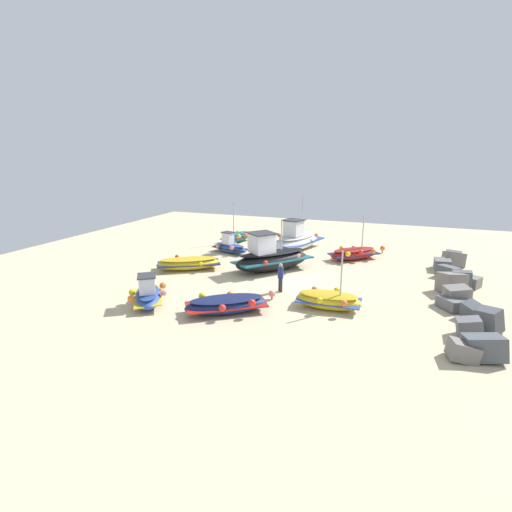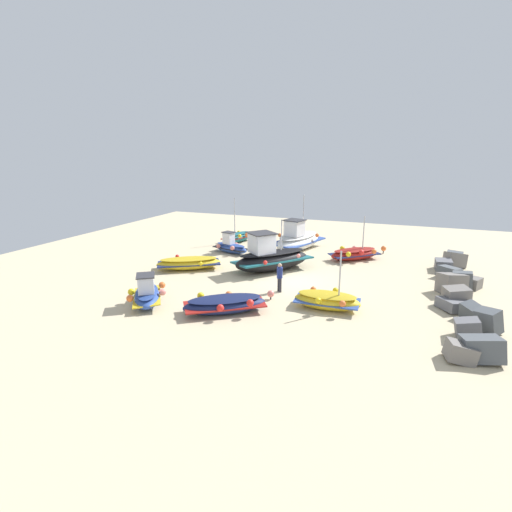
{
  "view_description": "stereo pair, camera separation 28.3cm",
  "coord_description": "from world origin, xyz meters",
  "px_view_note": "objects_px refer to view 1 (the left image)",
  "views": [
    {
      "loc": [
        22.44,
        6.19,
        7.56
      ],
      "look_at": [
        -1.44,
        -2.9,
        0.9
      ],
      "focal_mm": 28.13,
      "sensor_mm": 36.0,
      "label": 1
    },
    {
      "loc": [
        22.34,
        6.45,
        7.56
      ],
      "look_at": [
        -1.44,
        -2.9,
        0.9
      ],
      "focal_mm": 28.13,
      "sensor_mm": 36.0,
      "label": 2
    }
  ],
  "objects_px": {
    "fishing_boat_6": "(354,253)",
    "fishing_boat_8": "(236,237)",
    "fishing_boat_5": "(297,239)",
    "fishing_boat_0": "(271,258)",
    "fishing_boat_3": "(189,263)",
    "fishing_boat_1": "(230,246)",
    "fishing_boat_7": "(148,294)",
    "fishing_boat_4": "(328,300)",
    "person_walking": "(281,275)",
    "mooring_buoy_0": "(383,248)",
    "mooring_buoy_1": "(272,294)",
    "fishing_boat_2": "(226,304)"
  },
  "relations": [
    {
      "from": "fishing_boat_6",
      "to": "fishing_boat_8",
      "type": "xyz_separation_m",
      "value": [
        -2.24,
        -10.23,
        0.01
      ]
    },
    {
      "from": "fishing_boat_3",
      "to": "fishing_boat_7",
      "type": "relative_size",
      "value": 1.33
    },
    {
      "from": "fishing_boat_3",
      "to": "fishing_boat_4",
      "type": "bearing_deg",
      "value": 128.01
    },
    {
      "from": "fishing_boat_5",
      "to": "fishing_boat_8",
      "type": "relative_size",
      "value": 1.46
    },
    {
      "from": "fishing_boat_1",
      "to": "fishing_boat_7",
      "type": "distance_m",
      "value": 11.31
    },
    {
      "from": "fishing_boat_4",
      "to": "fishing_boat_7",
      "type": "distance_m",
      "value": 9.12
    },
    {
      "from": "mooring_buoy_1",
      "to": "fishing_boat_8",
      "type": "bearing_deg",
      "value": -148.83
    },
    {
      "from": "fishing_boat_4",
      "to": "fishing_boat_5",
      "type": "xyz_separation_m",
      "value": [
        -11.66,
        -4.78,
        0.34
      ]
    },
    {
      "from": "fishing_boat_1",
      "to": "fishing_boat_8",
      "type": "xyz_separation_m",
      "value": [
        -3.63,
        -1.03,
        -0.04
      ]
    },
    {
      "from": "fishing_boat_8",
      "to": "fishing_boat_4",
      "type": "bearing_deg",
      "value": -121.57
    },
    {
      "from": "fishing_boat_3",
      "to": "fishing_boat_1",
      "type": "bearing_deg",
      "value": -130.07
    },
    {
      "from": "fishing_boat_0",
      "to": "fishing_boat_5",
      "type": "relative_size",
      "value": 0.98
    },
    {
      "from": "fishing_boat_0",
      "to": "fishing_boat_5",
      "type": "distance_m",
      "value": 6.42
    },
    {
      "from": "fishing_boat_5",
      "to": "fishing_boat_2",
      "type": "bearing_deg",
      "value": 18.24
    },
    {
      "from": "fishing_boat_3",
      "to": "fishing_boat_0",
      "type": "bearing_deg",
      "value": 165.9
    },
    {
      "from": "fishing_boat_5",
      "to": "fishing_boat_3",
      "type": "bearing_deg",
      "value": -15.31
    },
    {
      "from": "fishing_boat_3",
      "to": "person_walking",
      "type": "relative_size",
      "value": 2.68
    },
    {
      "from": "fishing_boat_7",
      "to": "fishing_boat_8",
      "type": "distance_m",
      "value": 15.01
    },
    {
      "from": "fishing_boat_2",
      "to": "fishing_boat_4",
      "type": "bearing_deg",
      "value": 171.16
    },
    {
      "from": "mooring_buoy_0",
      "to": "fishing_boat_8",
      "type": "bearing_deg",
      "value": -88.01
    },
    {
      "from": "fishing_boat_1",
      "to": "fishing_boat_2",
      "type": "height_order",
      "value": "fishing_boat_1"
    },
    {
      "from": "fishing_boat_0",
      "to": "fishing_boat_4",
      "type": "distance_m",
      "value": 7.1
    },
    {
      "from": "fishing_boat_0",
      "to": "fishing_boat_6",
      "type": "height_order",
      "value": "fishing_boat_0"
    },
    {
      "from": "fishing_boat_5",
      "to": "fishing_boat_8",
      "type": "xyz_separation_m",
      "value": [
        -0.57,
        -5.53,
        -0.32
      ]
    },
    {
      "from": "fishing_boat_2",
      "to": "fishing_boat_0",
      "type": "bearing_deg",
      "value": -123.71
    },
    {
      "from": "fishing_boat_3",
      "to": "person_walking",
      "type": "height_order",
      "value": "person_walking"
    },
    {
      "from": "mooring_buoy_1",
      "to": "fishing_boat_3",
      "type": "bearing_deg",
      "value": -115.68
    },
    {
      "from": "fishing_boat_8",
      "to": "fishing_boat_7",
      "type": "bearing_deg",
      "value": -155.6
    },
    {
      "from": "fishing_boat_1",
      "to": "mooring_buoy_1",
      "type": "height_order",
      "value": "fishing_boat_1"
    },
    {
      "from": "fishing_boat_2",
      "to": "fishing_boat_5",
      "type": "bearing_deg",
      "value": -124.65
    },
    {
      "from": "fishing_boat_7",
      "to": "mooring_buoy_1",
      "type": "distance_m",
      "value": 6.39
    },
    {
      "from": "fishing_boat_8",
      "to": "mooring_buoy_0",
      "type": "relative_size",
      "value": 6.42
    },
    {
      "from": "fishing_boat_5",
      "to": "person_walking",
      "type": "height_order",
      "value": "fishing_boat_5"
    },
    {
      "from": "fishing_boat_8",
      "to": "person_walking",
      "type": "relative_size",
      "value": 2.34
    },
    {
      "from": "fishing_boat_2",
      "to": "mooring_buoy_0",
      "type": "bearing_deg",
      "value": -148.44
    },
    {
      "from": "fishing_boat_1",
      "to": "mooring_buoy_1",
      "type": "relative_size",
      "value": 6.39
    },
    {
      "from": "fishing_boat_1",
      "to": "fishing_boat_3",
      "type": "xyz_separation_m",
      "value": [
        5.08,
        -0.68,
        -0.08
      ]
    },
    {
      "from": "mooring_buoy_0",
      "to": "fishing_boat_0",
      "type": "bearing_deg",
      "value": -41.29
    },
    {
      "from": "fishing_boat_3",
      "to": "fishing_boat_4",
      "type": "height_order",
      "value": "fishing_boat_4"
    },
    {
      "from": "fishing_boat_5",
      "to": "person_walking",
      "type": "relative_size",
      "value": 3.42
    },
    {
      "from": "fishing_boat_7",
      "to": "person_walking",
      "type": "distance_m",
      "value": 7.13
    },
    {
      "from": "fishing_boat_2",
      "to": "fishing_boat_8",
      "type": "distance_m",
      "value": 15.64
    },
    {
      "from": "fishing_boat_1",
      "to": "fishing_boat_5",
      "type": "xyz_separation_m",
      "value": [
        -3.06,
        4.49,
        0.28
      ]
    },
    {
      "from": "fishing_boat_1",
      "to": "fishing_boat_8",
      "type": "distance_m",
      "value": 3.77
    },
    {
      "from": "fishing_boat_1",
      "to": "fishing_boat_4",
      "type": "bearing_deg",
      "value": 153.77
    },
    {
      "from": "fishing_boat_3",
      "to": "mooring_buoy_0",
      "type": "bearing_deg",
      "value": -174.49
    },
    {
      "from": "fishing_boat_2",
      "to": "fishing_boat_4",
      "type": "distance_m",
      "value": 5.05
    },
    {
      "from": "fishing_boat_0",
      "to": "fishing_boat_8",
      "type": "distance_m",
      "value": 8.92
    },
    {
      "from": "fishing_boat_0",
      "to": "fishing_boat_1",
      "type": "height_order",
      "value": "fishing_boat_0"
    },
    {
      "from": "person_walking",
      "to": "fishing_boat_2",
      "type": "bearing_deg",
      "value": 14.16
    }
  ]
}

